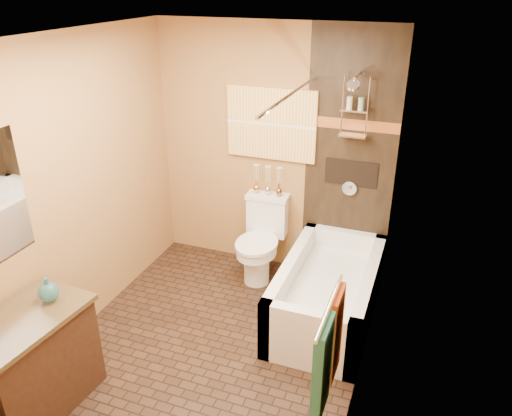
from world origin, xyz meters
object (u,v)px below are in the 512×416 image
at_px(toilet, 261,239).
at_px(vanity, 31,363).
at_px(sunset_painting, 271,124).
at_px(bathtub, 328,296).

xyz_separation_m(toilet, vanity, (-0.92, -2.20, -0.03)).
height_order(sunset_painting, toilet, sunset_painting).
distance_m(bathtub, vanity, 2.46).
xyz_separation_m(sunset_painting, vanity, (-0.92, -2.48, -1.16)).
distance_m(sunset_painting, bathtub, 1.71).
xyz_separation_m(sunset_painting, bathtub, (0.80, -0.73, -1.33)).
distance_m(sunset_painting, toilet, 1.16).
bearing_deg(vanity, bathtub, 50.54).
height_order(toilet, vanity, toilet).
relative_size(sunset_painting, bathtub, 0.60).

